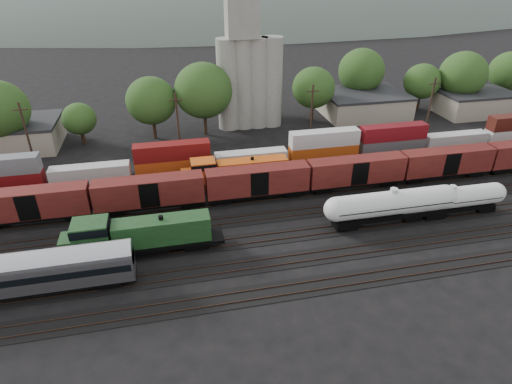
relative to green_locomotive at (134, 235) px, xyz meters
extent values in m
plane|color=black|center=(19.02, 5.00, -2.85)|extent=(600.00, 600.00, 0.00)
cube|color=black|center=(19.02, -10.00, -2.81)|extent=(180.00, 3.20, 0.08)
cube|color=#382319|center=(19.02, -10.72, -2.73)|extent=(180.00, 0.08, 0.16)
cube|color=#382319|center=(19.02, -9.28, -2.73)|extent=(180.00, 0.08, 0.16)
cube|color=black|center=(19.02, -5.00, -2.81)|extent=(180.00, 3.20, 0.08)
cube|color=#382319|center=(19.02, -5.72, -2.73)|extent=(180.00, 0.08, 0.16)
cube|color=#382319|center=(19.02, -4.28, -2.73)|extent=(180.00, 0.08, 0.16)
cube|color=black|center=(19.02, 0.00, -2.81)|extent=(180.00, 3.20, 0.08)
cube|color=#382319|center=(19.02, -0.72, -2.73)|extent=(180.00, 0.08, 0.16)
cube|color=#382319|center=(19.02, 0.72, -2.73)|extent=(180.00, 0.08, 0.16)
cube|color=black|center=(19.02, 5.00, -2.81)|extent=(180.00, 3.20, 0.08)
cube|color=#382319|center=(19.02, 4.28, -2.73)|extent=(180.00, 0.08, 0.16)
cube|color=#382319|center=(19.02, 5.72, -2.73)|extent=(180.00, 0.08, 0.16)
cube|color=black|center=(19.02, 10.00, -2.81)|extent=(180.00, 3.20, 0.08)
cube|color=#382319|center=(19.02, 9.28, -2.73)|extent=(180.00, 0.08, 0.16)
cube|color=#382319|center=(19.02, 10.72, -2.73)|extent=(180.00, 0.08, 0.16)
cube|color=black|center=(19.02, 15.00, -2.81)|extent=(180.00, 3.20, 0.08)
cube|color=#382319|center=(19.02, 14.28, -2.73)|extent=(180.00, 0.08, 0.16)
cube|color=#382319|center=(19.02, 15.72, -2.73)|extent=(180.00, 0.08, 0.16)
cube|color=black|center=(19.02, 20.00, -2.81)|extent=(180.00, 3.20, 0.08)
cube|color=#382319|center=(19.02, 19.28, -2.73)|extent=(180.00, 0.08, 0.16)
cube|color=#382319|center=(19.02, 20.72, -2.73)|extent=(180.00, 0.08, 0.16)
cube|color=black|center=(1.05, 0.00, -1.42)|extent=(19.03, 3.25, 0.45)
cube|color=black|center=(1.05, 0.00, -1.92)|extent=(5.60, 2.46, 0.90)
cube|color=#1A3E1A|center=(3.33, 0.00, 0.32)|extent=(11.42, 2.69, 3.02)
cube|color=#1A3E1A|center=(-4.66, 0.00, 0.65)|extent=(4.03, 3.25, 3.69)
cube|color=black|center=(-4.66, 0.00, 1.83)|extent=(4.14, 3.36, 1.01)
cube|color=#1A3E1A|center=(-7.33, 0.00, -0.19)|extent=(1.79, 2.69, 2.01)
cylinder|color=black|center=(3.33, 0.00, 1.99)|extent=(0.56, 0.56, 0.56)
cube|color=black|center=(-5.04, 0.00, -2.15)|extent=(2.91, 2.24, 0.78)
cube|color=black|center=(7.13, 0.00, -2.15)|extent=(2.91, 2.24, 0.78)
cylinder|color=silver|center=(33.26, 0.00, 0.31)|extent=(15.73, 3.24, 3.24)
sphere|color=silver|center=(25.39, 0.00, 0.31)|extent=(3.24, 3.24, 3.24)
sphere|color=silver|center=(41.12, 0.00, 0.31)|extent=(3.24, 3.24, 3.24)
cylinder|color=silver|center=(33.26, 0.00, 2.15)|extent=(1.01, 1.01, 0.56)
cube|color=black|center=(33.26, 0.00, 0.31)|extent=(16.08, 3.40, 0.09)
cube|color=black|center=(33.26, 0.00, -1.48)|extent=(15.19, 2.46, 0.56)
cube|color=black|center=(26.82, 0.00, -2.15)|extent=(2.90, 2.23, 0.78)
cube|color=black|center=(39.69, 0.00, -2.15)|extent=(2.90, 2.23, 0.78)
cylinder|color=silver|center=(42.06, 0.00, -0.03)|extent=(13.93, 2.87, 2.87)
sphere|color=silver|center=(35.09, 0.00, -0.03)|extent=(2.87, 2.87, 2.87)
sphere|color=silver|center=(49.02, 0.00, -0.03)|extent=(2.87, 2.87, 2.87)
cylinder|color=silver|center=(42.06, 0.00, 1.60)|extent=(0.89, 0.89, 0.49)
cube|color=black|center=(42.06, 0.00, -0.03)|extent=(14.25, 3.01, 0.08)
cube|color=black|center=(42.06, 0.00, -1.61)|extent=(13.46, 2.18, 0.49)
cube|color=black|center=(36.36, 0.00, -2.21)|extent=(2.57, 1.98, 0.69)
cube|color=black|center=(47.76, 0.00, -2.21)|extent=(2.57, 1.98, 0.69)
cube|color=silver|center=(-11.53, -5.00, -0.12)|extent=(23.39, 2.83, 2.92)
cylinder|color=silver|center=(-11.53, -5.00, 1.35)|extent=(23.39, 2.83, 2.83)
cube|color=black|center=(-11.53, -5.00, 0.23)|extent=(22.92, 2.89, 0.82)
cube|color=black|center=(-11.53, -5.00, -1.68)|extent=(23.39, 2.53, 0.39)
cube|color=black|center=(-2.64, -5.00, -2.21)|extent=(2.53, 1.95, 0.68)
cube|color=black|center=(15.31, 15.00, -1.54)|extent=(18.20, 2.93, 0.40)
cube|color=black|center=(15.31, 15.00, -1.99)|extent=(5.06, 2.22, 0.81)
cube|color=#C94F11|center=(17.50, 15.00, 0.03)|extent=(10.92, 2.43, 2.73)
cube|color=#C94F11|center=(9.85, 15.00, 0.33)|extent=(3.64, 2.93, 3.34)
cube|color=black|center=(9.85, 15.00, 1.39)|extent=(3.74, 3.03, 0.91)
cube|color=#C94F11|center=(7.31, 15.00, -0.43)|extent=(1.62, 2.43, 1.82)
cylinder|color=black|center=(17.50, 15.00, 1.55)|extent=(0.51, 0.51, 0.51)
cube|color=black|center=(9.49, 15.00, -2.20)|extent=(2.63, 2.02, 0.71)
cube|color=black|center=(21.14, 15.00, -2.20)|extent=(2.63, 2.02, 0.71)
cube|color=black|center=(-13.58, 10.00, -1.65)|extent=(15.00, 2.60, 0.40)
cube|color=#561815|center=(-13.58, 10.00, 0.45)|extent=(15.00, 2.90, 3.80)
cube|color=black|center=(1.82, 10.00, -1.65)|extent=(15.00, 2.60, 0.40)
cube|color=#561815|center=(1.82, 10.00, 0.45)|extent=(15.00, 2.90, 3.80)
cube|color=black|center=(17.22, 10.00, -1.65)|extent=(15.00, 2.60, 0.40)
cube|color=#561815|center=(17.22, 10.00, 0.45)|extent=(15.00, 2.90, 3.80)
cube|color=black|center=(32.62, 10.00, -1.65)|extent=(15.00, 2.60, 0.40)
cube|color=#561815|center=(32.62, 10.00, 0.45)|extent=(15.00, 2.90, 3.80)
cube|color=black|center=(48.02, 10.00, -1.65)|extent=(15.00, 2.60, 0.40)
cube|color=#561815|center=(48.02, 10.00, 0.45)|extent=(15.00, 2.90, 3.80)
cube|color=black|center=(19.02, 20.00, -2.35)|extent=(160.00, 2.60, 0.60)
cube|color=maroon|center=(-20.09, 20.00, -0.75)|extent=(12.00, 2.40, 2.60)
cube|color=beige|center=(-7.29, 20.00, -0.75)|extent=(12.00, 2.40, 2.60)
cube|color=#BB4213|center=(5.51, 20.00, -0.75)|extent=(12.00, 2.40, 2.60)
cube|color=maroon|center=(5.51, 20.00, 1.85)|extent=(12.00, 2.40, 2.60)
cube|color=silver|center=(18.31, 20.00, -0.75)|extent=(12.00, 2.40, 2.60)
cube|color=#BA4A13|center=(31.11, 20.00, -0.75)|extent=(12.00, 2.40, 2.60)
cube|color=silver|center=(31.11, 20.00, 1.85)|extent=(12.00, 2.40, 2.60)
cube|color=#525457|center=(43.91, 20.00, -0.75)|extent=(12.00, 2.40, 2.60)
cube|color=maroon|center=(43.91, 20.00, 1.85)|extent=(12.00, 2.40, 2.60)
cube|color=beige|center=(56.71, 20.00, -0.75)|extent=(12.00, 2.40, 2.60)
cylinder|color=gray|center=(18.02, 41.00, 6.15)|extent=(4.40, 4.40, 18.00)
cylinder|color=gray|center=(21.02, 41.00, 6.15)|extent=(4.40, 4.40, 18.00)
cylinder|color=gray|center=(24.02, 41.00, 6.15)|extent=(4.40, 4.40, 18.00)
cylinder|color=gray|center=(27.02, 41.00, 6.15)|extent=(4.40, 4.40, 18.00)
cube|color=gray|center=(21.02, 41.00, 19.15)|extent=(6.00, 5.00, 8.00)
cube|color=#9E937F|center=(49.02, 43.00, -0.55)|extent=(18.00, 14.00, 4.60)
cube|color=#232326|center=(49.02, 43.00, 2.00)|extent=(18.36, 14.28, 0.50)
cube|color=#9E937F|center=(74.02, 38.00, -0.55)|extent=(16.00, 10.00, 4.60)
cube|color=#232326|center=(74.02, 38.00, 2.00)|extent=(16.32, 10.20, 0.50)
cylinder|color=black|center=(-23.33, 36.04, -0.92)|extent=(0.70, 0.70, 3.87)
cylinder|color=black|center=(-10.83, 38.24, -1.70)|extent=(0.70, 0.70, 2.30)
ellipsoid|color=#30541F|center=(-10.83, 38.24, 2.16)|extent=(6.25, 6.25, 5.92)
cylinder|color=black|center=(2.68, 38.22, -1.10)|extent=(0.70, 0.70, 3.50)
ellipsoid|color=#30541F|center=(2.68, 38.22, 4.78)|extent=(9.51, 9.51, 9.00)
cylinder|color=black|center=(12.71, 38.09, -0.78)|extent=(0.70, 0.70, 4.14)
ellipsoid|color=#30541F|center=(12.71, 38.09, 6.16)|extent=(11.23, 11.23, 10.64)
cylinder|color=black|center=(24.74, 47.97, -1.53)|extent=(0.70, 0.70, 2.64)
ellipsoid|color=#30541F|center=(24.74, 47.97, 2.89)|extent=(7.15, 7.15, 6.78)
cylinder|color=black|center=(36.40, 41.52, -1.18)|extent=(0.70, 0.70, 3.34)
ellipsoid|color=#30541F|center=(36.40, 41.52, 4.43)|extent=(9.07, 9.07, 8.59)
cylinder|color=black|center=(50.43, 48.67, -0.90)|extent=(0.70, 0.70, 3.90)
ellipsoid|color=#30541F|center=(50.43, 48.67, 5.65)|extent=(10.59, 10.59, 10.03)
cylinder|color=black|center=(63.24, 43.41, -1.32)|extent=(0.70, 0.70, 3.06)
ellipsoid|color=#30541F|center=(63.24, 43.41, 3.81)|extent=(8.30, 8.30, 7.86)
cylinder|color=black|center=(71.57, 40.96, -0.92)|extent=(0.70, 0.70, 3.87)
ellipsoid|color=#30541F|center=(71.57, 40.96, 5.58)|extent=(10.50, 10.50, 9.95)
cylinder|color=black|center=(86.71, 44.22, -1.10)|extent=(0.70, 0.70, 3.50)
ellipsoid|color=#30541F|center=(86.71, 44.22, 4.77)|extent=(9.49, 9.49, 8.99)
cylinder|color=black|center=(-16.98, 27.00, 3.15)|extent=(0.36, 0.36, 12.00)
cube|color=black|center=(-16.98, 27.00, 7.95)|extent=(2.20, 0.18, 0.18)
cylinder|color=black|center=(7.02, 27.00, 3.15)|extent=(0.36, 0.36, 12.00)
cube|color=black|center=(7.02, 27.00, 7.95)|extent=(2.20, 0.18, 0.18)
cylinder|color=black|center=(31.02, 27.00, 3.15)|extent=(0.36, 0.36, 12.00)
cube|color=black|center=(31.02, 27.00, 7.95)|extent=(2.20, 0.18, 0.18)
cylinder|color=black|center=(55.02, 27.00, 3.15)|extent=(0.36, 0.36, 12.00)
cube|color=black|center=(55.02, 27.00, 7.95)|extent=(2.20, 0.18, 0.18)
ellipsoid|color=#59665B|center=(59.02, 265.00, -25.60)|extent=(520.00, 286.00, 130.00)
ellipsoid|color=#59665B|center=(279.02, 265.00, -20.35)|extent=(400.00, 220.00, 100.00)
camera|label=1|loc=(5.20, -43.85, 29.01)|focal=30.00mm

